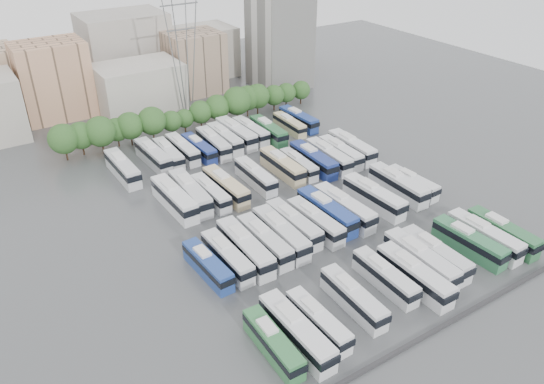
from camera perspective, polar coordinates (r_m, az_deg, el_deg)
ground at (r=92.61m, az=3.01°, el=-2.02°), size 220.00×220.00×0.00m
parapet at (r=73.92m, az=18.39°, el=-13.26°), size 56.00×0.50×0.50m
tree_line at (r=122.79m, az=-9.17°, el=8.36°), size 65.04×8.00×8.53m
city_buildings at (r=146.59m, az=-16.34°, el=12.54°), size 102.00×35.00×20.00m
apartment_tower at (r=149.96m, az=0.84°, el=16.13°), size 14.00×14.00×26.00m
electricity_pylon at (r=126.92m, az=-9.66°, el=15.78°), size 9.00×6.91×33.83m
bus_r0_s0 at (r=65.92m, az=0.11°, el=-15.92°), size 2.80×11.28×3.52m
bus_r0_s1 at (r=66.90m, az=2.65°, el=-14.75°), size 2.99×13.14×4.11m
bus_r0_s2 at (r=68.83m, az=4.98°, el=-13.62°), size 2.61×11.20×3.50m
bus_r0_s4 at (r=72.42m, az=8.75°, el=-11.16°), size 2.97×11.91×3.71m
bus_r0_s6 at (r=76.66m, az=12.07°, el=-8.88°), size 2.78×11.66×3.64m
bus_r0_s7 at (r=77.51m, az=15.06°, el=-8.62°), size 2.98×13.02×4.08m
bus_r0_s8 at (r=80.55m, az=15.70°, el=-7.03°), size 3.26×13.29×4.14m
bus_r0_s9 at (r=82.56m, az=17.16°, el=-6.39°), size 2.92×12.38×3.87m
bus_r0_s11 at (r=86.80m, az=20.44°, el=-5.06°), size 3.29×12.54×3.90m
bus_r0_s12 at (r=88.95m, az=21.87°, el=-4.41°), size 3.06×12.89×4.03m
bus_r0_s13 at (r=91.11m, az=23.56°, el=-3.98°), size 2.86×12.45×3.90m
bus_r1_s0 at (r=77.63m, az=-6.93°, el=-7.82°), size 3.00×11.42×3.55m
bus_r1_s1 at (r=78.77m, az=-4.83°, el=-6.95°), size 2.82×12.05×3.77m
bus_r1_s2 at (r=80.03m, az=-2.90°, el=-5.98°), size 3.21×13.63×4.26m
bus_r1_s3 at (r=81.57m, az=-0.82°, el=-5.27°), size 2.79×12.69×3.98m
bus_r1_s4 at (r=83.10m, az=0.97°, el=-4.46°), size 3.22×13.31×4.15m
bus_r1_s5 at (r=85.54m, az=2.34°, el=-3.44°), size 2.94×12.67×3.96m
bus_r1_s6 at (r=86.39m, az=4.67°, el=-3.17°), size 3.08×12.55×3.91m
bus_r1_s7 at (r=88.93m, az=5.92°, el=-2.08°), size 3.12×13.34×4.17m
bus_r1_s8 at (r=90.30m, az=7.74°, el=-1.65°), size 3.33×13.47×4.20m
bus_r1_s10 at (r=94.35m, az=10.90°, el=-0.47°), size 3.45×13.41×4.17m
bus_r1_s12 at (r=99.01m, az=13.42°, el=0.77°), size 3.09×13.29×4.16m
bus_r1_s13 at (r=100.92m, az=14.84°, el=0.96°), size 2.96×11.30×3.52m
bus_r2_s1 at (r=93.52m, az=-10.46°, el=-0.68°), size 3.33×13.72×4.28m
bus_r2_s2 at (r=94.82m, az=-8.80°, el=-0.05°), size 3.49×13.79×4.30m
bus_r2_s3 at (r=94.99m, az=-6.62°, el=-0.06°), size 2.69×11.47×3.59m
bus_r2_s4 at (r=96.28m, az=-4.98°, el=0.62°), size 3.21×12.87×4.01m
bus_r2_s6 at (r=99.73m, az=-1.78°, el=1.76°), size 2.85×12.12×3.79m
bus_r2_s8 at (r=103.17m, az=1.12°, el=2.86°), size 2.93×12.77×4.00m
bus_r2_s9 at (r=104.43m, az=2.89°, el=3.01°), size 2.83×11.06×3.44m
bus_r2_s10 at (r=105.67m, az=4.46°, el=3.51°), size 3.25×13.32×4.16m
bus_r2_s11 at (r=107.44m, az=6.11°, el=3.87°), size 3.30×13.03×4.06m
bus_r2_s12 at (r=109.52m, az=7.39°, el=4.25°), size 3.11×12.36×3.85m
bus_r2_s13 at (r=111.89m, az=8.57°, el=4.82°), size 3.33×13.25×4.13m
bus_r3_s0 at (r=106.16m, az=-15.78°, el=2.52°), size 3.07×13.17×4.12m
bus_r3_s2 at (r=109.75m, az=-12.65°, el=3.86°), size 3.31×12.99×4.05m
bus_r3_s3 at (r=110.25m, az=-11.07°, el=4.06°), size 2.88×11.82×3.69m
bus_r3_s4 at (r=111.74m, az=-9.60°, el=4.60°), size 2.75×12.04×3.77m
bus_r3_s5 at (r=111.71m, az=-7.86°, el=4.70°), size 3.01×11.72×3.65m
bus_r3_s6 at (r=113.29m, az=-6.31°, el=5.27°), size 3.33×12.79×3.98m
bus_r3_s7 at (r=115.30m, az=-5.11°, el=5.79°), size 2.89×12.61×3.95m
bus_r3_s8 at (r=117.16m, az=-3.87°, el=6.33°), size 3.30×13.69×4.27m
bus_r3_s9 at (r=118.78m, az=-2.31°, el=6.60°), size 2.90×12.15×3.80m
bus_r3_s10 at (r=118.62m, az=-0.40°, el=6.64°), size 3.29×12.82×3.99m
bus_r3_s12 at (r=122.54m, az=1.89°, el=7.28°), size 2.63×11.00×3.43m
bus_r3_s13 at (r=125.12m, az=2.87°, el=7.85°), size 3.20×12.32×3.83m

